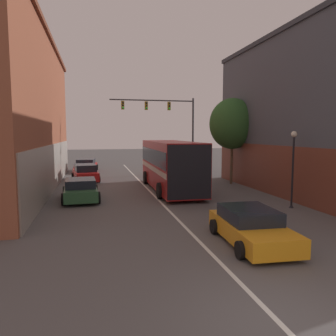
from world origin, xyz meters
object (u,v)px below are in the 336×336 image
Objects in this scene: parked_car_left_mid at (86,165)px; traffic_signal_gantry at (168,118)px; bus at (170,163)px; parked_car_left_near at (85,173)px; parked_car_left_far at (81,190)px; street_tree_near at (232,124)px; hatchback_foreground at (251,227)px; street_lamp at (293,163)px.

traffic_signal_gantry is at bearing -107.01° from parked_car_left_mid.
bus reaches higher than parked_car_left_near.
parked_car_left_far is 0.61× the size of street_tree_near.
parked_car_left_mid is at bearing 17.00° from hatchback_foreground.
parked_car_left_mid is (-6.01, 12.99, -1.28)m from bus.
parked_car_left_mid is 1.11× the size of parked_car_left_far.
bus is 1.21× the size of traffic_signal_gantry.
parked_car_left_mid is (-6.25, 24.61, 0.03)m from hatchback_foreground.
traffic_signal_gantry is (1.71, 21.15, 4.92)m from hatchback_foreground.
traffic_signal_gantry reaches higher than parked_car_left_mid.
traffic_signal_gantry is at bearing -1.88° from hatchback_foreground.
street_lamp is 8.94m from street_tree_near.
street_tree_near is (11.35, -11.26, 4.06)m from parked_car_left_mid.
parked_car_left_mid reaches higher than parked_car_left_far.
parked_car_left_near is (-6.18, 17.47, 0.07)m from hatchback_foreground.
bus is 6.26m from street_tree_near.
street_lamp is at bearing -79.53° from traffic_signal_gantry.
hatchback_foreground is 11.13m from parked_car_left_far.
hatchback_foreground is 21.78m from traffic_signal_gantry.
parked_car_left_far reaches higher than hatchback_foreground.
hatchback_foreground is 0.65× the size of street_tree_near.
bus is 2.46× the size of parked_car_left_far.
parked_car_left_near is 7.14m from parked_car_left_mid.
traffic_signal_gantry reaches higher than street_tree_near.
street_lamp is at bearing -42.50° from hatchback_foreground.
bus is 2.22× the size of parked_car_left_mid.
street_lamp is at bearing -146.80° from parked_car_left_near.
parked_car_left_mid is 16.49m from street_tree_near.
traffic_signal_gantry is at bearing 113.45° from street_tree_near.
parked_car_left_near is at bearing -172.92° from parked_car_left_mid.
street_lamp is (3.04, -16.44, -3.11)m from traffic_signal_gantry.
bus is 14.37m from parked_car_left_mid.
street_lamp reaches higher than hatchback_foreground.
bus is at bearing -70.87° from parked_car_left_far.
street_tree_near is (11.35, 4.15, 4.06)m from parked_car_left_far.
parked_car_left_near is at bearing -154.99° from traffic_signal_gantry.
street_lamp is (4.99, -6.91, 0.50)m from bus.
street_tree_near is at bearing -71.09° from bus.
street_tree_near is (0.34, 8.64, 2.29)m from street_lamp.
street_tree_near reaches higher than parked_car_left_far.
parked_car_left_near reaches higher than parked_car_left_far.
parked_car_left_mid reaches higher than hatchback_foreground.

